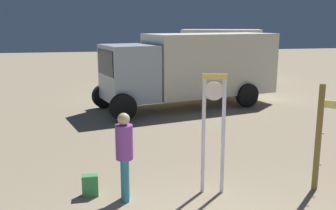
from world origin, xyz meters
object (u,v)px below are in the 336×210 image
Objects in this scene: person_near_clock at (124,152)px; box_truck_near at (193,66)px; backpack at (90,185)px; standing_clock at (214,123)px; box_truck_far at (205,52)px.

person_near_clock is 8.47m from box_truck_near.
backpack is 0.06× the size of box_truck_near.
person_near_clock reaches higher than backpack.
box_truck_near is (3.38, 7.74, 0.63)m from person_near_clock.
standing_clock is 0.33× the size of box_truck_far.
box_truck_far is (6.02, 14.77, 0.64)m from person_near_clock.
standing_clock is 2.59m from backpack.
box_truck_far reaches higher than standing_clock.
backpack is at bearing -118.39° from box_truck_near.
backpack is 0.06× the size of box_truck_far.
box_truck_far is (2.64, 7.03, 0.01)m from box_truck_near.
box_truck_far reaches higher than person_near_clock.
person_near_clock is 0.24× the size of box_truck_far.
box_truck_near reaches higher than standing_clock.
box_truck_far is at bearing 73.53° from standing_clock.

